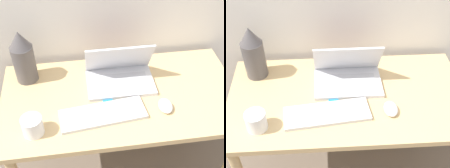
% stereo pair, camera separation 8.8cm
% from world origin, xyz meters
% --- Properties ---
extents(desk, '(1.22, 0.63, 0.70)m').
position_xyz_m(desk, '(0.00, 0.32, 0.61)').
color(desk, tan).
rests_on(desk, ground_plane).
extents(laptop, '(0.35, 0.24, 0.23)m').
position_xyz_m(laptop, '(0.01, 0.43, 0.75)').
color(laptop, silver).
rests_on(laptop, desk).
extents(keyboard, '(0.42, 0.19, 0.02)m').
position_xyz_m(keyboard, '(-0.11, 0.19, 0.71)').
color(keyboard, silver).
rests_on(keyboard, desk).
extents(mouse, '(0.07, 0.10, 0.03)m').
position_xyz_m(mouse, '(0.20, 0.20, 0.72)').
color(mouse, white).
rests_on(mouse, desk).
extents(vase, '(0.11, 0.11, 0.30)m').
position_xyz_m(vase, '(-0.48, 0.51, 0.85)').
color(vase, '#514C4C').
rests_on(vase, desk).
extents(mp3_player, '(0.05, 0.05, 0.01)m').
position_xyz_m(mp3_player, '(-0.07, 0.29, 0.71)').
color(mp3_player, '#1E7FB7').
rests_on(mp3_player, desk).
extents(mug, '(0.09, 0.09, 0.09)m').
position_xyz_m(mug, '(-0.43, 0.13, 0.75)').
color(mug, white).
rests_on(mug, desk).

